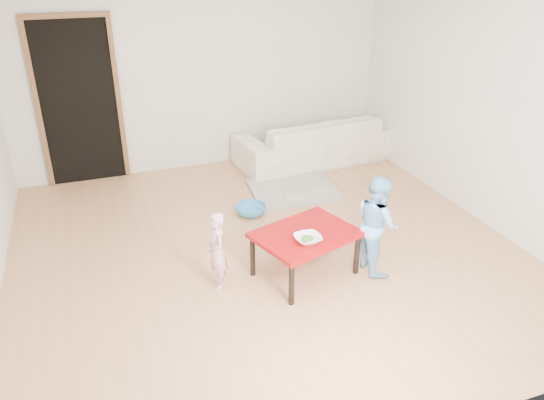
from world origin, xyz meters
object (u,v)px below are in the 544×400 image
sofa (314,140)px  red_table (305,253)px  child_pink (217,251)px  basin (251,210)px  bowl (308,239)px  child_blue (377,224)px

sofa → red_table: bearing=58.2°
child_pink → basin: 1.47m
sofa → bowl: 3.06m
basin → child_blue: bearing=-62.0°
sofa → child_blue: child_blue is taller
red_table → child_pink: child_pink is taller
basin → sofa: bearing=43.0°
bowl → red_table: bearing=73.3°
bowl → child_pink: size_ratio=0.32×
sofa → child_pink: size_ratio=3.00×
child_pink → red_table: bearing=80.5°
child_pink → child_blue: 1.51m
red_table → bowl: 0.30m
sofa → child_pink: bearing=44.3°
bowl → child_blue: size_ratio=0.25×
red_table → child_blue: child_blue is taller
child_blue → basin: 1.71m
bowl → sofa: bearing=64.9°
child_blue → basin: child_blue is taller
red_table → bowl: (-0.05, -0.16, 0.25)m
child_blue → child_pink: bearing=83.6°
basin → child_pink: bearing=-119.6°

